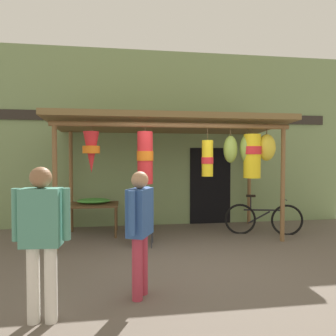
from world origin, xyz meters
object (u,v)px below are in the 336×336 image
at_px(flower_heap_on_table, 94,201).
at_px(wicker_basket_by_table, 139,227).
at_px(folding_chair, 143,219).
at_px(vendor_in_orange, 140,224).
at_px(display_table, 93,207).
at_px(parked_bicycle, 263,219).
at_px(customer_foreground, 41,231).

distance_m(flower_heap_on_table, wicker_basket_by_table, 1.21).
relative_size(folding_chair, wicker_basket_by_table, 1.83).
bearing_deg(folding_chair, flower_heap_on_table, 136.49).
bearing_deg(vendor_in_orange, display_table, 105.47).
bearing_deg(parked_bicycle, display_table, 172.86).
height_order(display_table, flower_heap_on_table, flower_heap_on_table).
xyz_separation_m(display_table, customer_foreground, (-0.15, -3.69, 0.34)).
bearing_deg(folding_chair, vendor_in_orange, -94.48).
bearing_deg(customer_foreground, flower_heap_on_table, 87.26).
bearing_deg(customer_foreground, folding_chair, 66.01).
bearing_deg(display_table, vendor_in_orange, -74.53).
bearing_deg(folding_chair, display_table, 139.30).
relative_size(display_table, customer_foreground, 0.69).
height_order(flower_heap_on_table, vendor_in_orange, vendor_in_orange).
bearing_deg(display_table, flower_heap_on_table, 67.62).
bearing_deg(folding_chair, customer_foreground, -113.99).
bearing_deg(vendor_in_orange, parked_bicycle, 43.21).
distance_m(parked_bicycle, vendor_in_orange, 4.07).
bearing_deg(wicker_basket_by_table, customer_foreground, -107.57).
distance_m(folding_chair, vendor_in_orange, 2.36).
bearing_deg(flower_heap_on_table, display_table, -112.38).
bearing_deg(flower_heap_on_table, parked_bicycle, -8.21).
xyz_separation_m(display_table, vendor_in_orange, (0.90, -3.24, 0.29)).
height_order(display_table, customer_foreground, customer_foreground).
bearing_deg(parked_bicycle, vendor_in_orange, -136.79).
relative_size(wicker_basket_by_table, parked_bicycle, 0.27).
height_order(display_table, folding_chair, folding_chair).
distance_m(wicker_basket_by_table, vendor_in_orange, 3.45).
bearing_deg(wicker_basket_by_table, parked_bicycle, -11.98).
relative_size(parked_bicycle, customer_foreground, 1.04).
distance_m(parked_bicycle, customer_foreground, 5.15).
bearing_deg(flower_heap_on_table, customer_foreground, -92.74).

